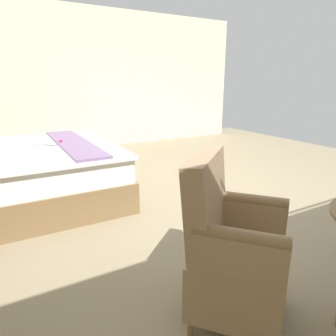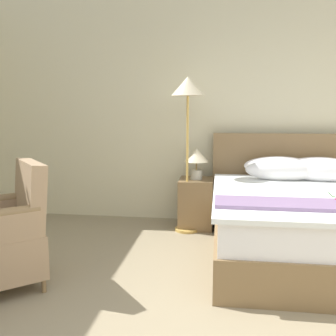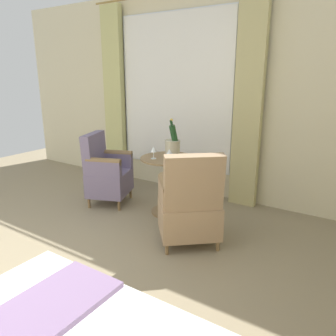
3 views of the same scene
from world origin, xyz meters
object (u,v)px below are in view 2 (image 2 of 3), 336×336
Objects in this scene: bed at (313,219)px; bedside_lamp at (197,158)px; floor_lamp_brass at (188,99)px; armchair_by_window at (11,234)px; nightstand at (196,203)px.

bed is 1.49m from bedside_lamp.
floor_lamp_brass is 1.77× the size of armchair_by_window.
bedside_lamp is 0.71m from floor_lamp_brass.
armchair_by_window is at bearing -128.01° from nightstand.
floor_lamp_brass is (-0.10, -0.16, 1.23)m from nightstand.
floor_lamp_brass is (-0.10, -0.16, 0.68)m from bedside_lamp.
floor_lamp_brass is (-1.27, 0.62, 1.16)m from bed.
bed is 5.63× the size of bedside_lamp.
armchair_by_window is at bearing -128.68° from floor_lamp_brass.
nightstand is 0.59× the size of armchair_by_window.
floor_lamp_brass is at bearing 51.32° from armchair_by_window.
bedside_lamp is at bearing 51.99° from armchair_by_window.
bed reaches higher than nightstand.
floor_lamp_brass is 2.32m from armchair_by_window.
nightstand is (-1.17, 0.79, -0.08)m from bed.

